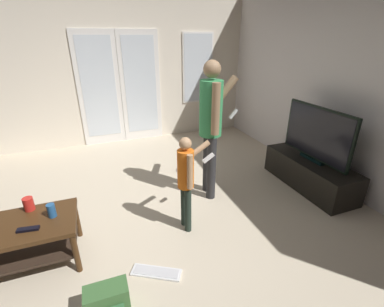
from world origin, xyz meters
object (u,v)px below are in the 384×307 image
(cup_by_laptop, at_px, (51,210))
(person_adult, at_px, (211,120))
(tv_remote_black, at_px, (28,229))
(backpack, at_px, (108,302))
(tv_stand, at_px, (310,173))
(person_child, at_px, (187,176))
(cup_near_edge, at_px, (29,204))
(flat_screen_tv, at_px, (317,134))
(loose_keyboard, at_px, (156,272))
(coffee_table, at_px, (10,238))

(cup_by_laptop, bearing_deg, person_adult, 15.54)
(cup_by_laptop, bearing_deg, tv_remote_black, -142.02)
(backpack, bearing_deg, tv_stand, 19.31)
(person_child, xyz_separation_m, cup_near_edge, (-1.46, 0.23, -0.13))
(tv_stand, bearing_deg, flat_screen_tv, 114.96)
(loose_keyboard, xyz_separation_m, cup_by_laptop, (-0.79, 0.54, 0.49))
(backpack, bearing_deg, loose_keyboard, 29.92)
(coffee_table, relative_size, tv_remote_black, 6.42)
(person_child, bearing_deg, coffee_table, 179.23)
(person_adult, relative_size, loose_keyboard, 3.79)
(coffee_table, bearing_deg, cup_by_laptop, 4.01)
(person_adult, height_order, person_child, person_adult)
(coffee_table, bearing_deg, loose_keyboard, -24.43)
(backpack, xyz_separation_m, cup_near_edge, (-0.58, 0.97, 0.38))
(tv_stand, height_order, person_child, person_child)
(person_child, bearing_deg, cup_near_edge, 171.05)
(tv_stand, relative_size, cup_near_edge, 10.46)
(person_adult, relative_size, cup_near_edge, 13.43)
(loose_keyboard, bearing_deg, cup_by_laptop, 145.49)
(cup_near_edge, distance_m, cup_by_laptop, 0.28)
(person_adult, bearing_deg, loose_keyboard, -133.31)
(flat_screen_tv, height_order, loose_keyboard, flat_screen_tv)
(flat_screen_tv, relative_size, cup_by_laptop, 8.60)
(tv_stand, distance_m, cup_by_laptop, 3.15)
(person_adult, bearing_deg, cup_by_laptop, -164.46)
(person_adult, bearing_deg, backpack, -137.54)
(loose_keyboard, relative_size, cup_near_edge, 3.55)
(loose_keyboard, relative_size, tv_remote_black, 2.63)
(tv_stand, distance_m, person_child, 1.93)
(coffee_table, relative_size, cup_by_laptop, 8.70)
(tv_stand, height_order, cup_near_edge, cup_near_edge)
(tv_stand, distance_m, flat_screen_tv, 0.56)
(tv_stand, distance_m, person_adult, 1.62)
(flat_screen_tv, xyz_separation_m, tv_remote_black, (-3.30, -0.32, -0.31))
(backpack, bearing_deg, cup_near_edge, 120.82)
(flat_screen_tv, bearing_deg, cup_by_laptop, -176.61)
(tv_stand, height_order, backpack, tv_stand)
(person_child, bearing_deg, tv_stand, 6.94)
(coffee_table, bearing_deg, tv_stand, 3.39)
(backpack, height_order, loose_keyboard, backpack)
(person_adult, relative_size, tv_remote_black, 9.94)
(person_adult, bearing_deg, coffee_table, -166.32)
(tv_stand, distance_m, tv_remote_black, 3.33)
(coffee_table, height_order, tv_stand, coffee_table)
(flat_screen_tv, bearing_deg, person_adult, 167.35)
(flat_screen_tv, bearing_deg, loose_keyboard, -162.68)
(tv_stand, relative_size, cup_by_laptop, 10.49)
(cup_near_edge, relative_size, tv_remote_black, 0.74)
(coffee_table, relative_size, loose_keyboard, 2.44)
(flat_screen_tv, distance_m, person_child, 1.89)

